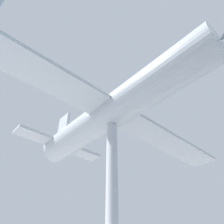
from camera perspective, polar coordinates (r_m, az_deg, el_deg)
support_pylon_central at (r=8.97m, az=0.00°, el=-24.08°), size 0.49×0.49×7.54m
suspended_airplane at (r=10.83m, az=0.80°, el=0.61°), size 18.09×13.08×3.22m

